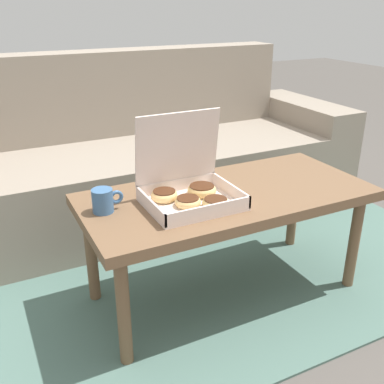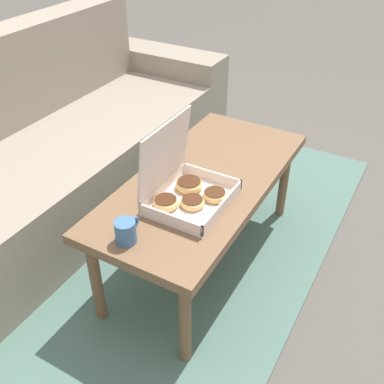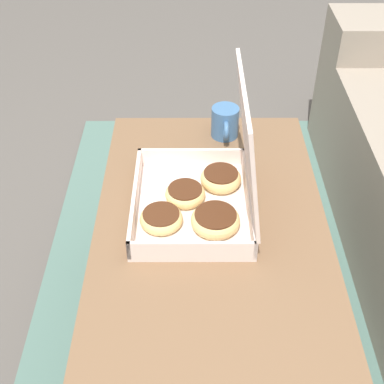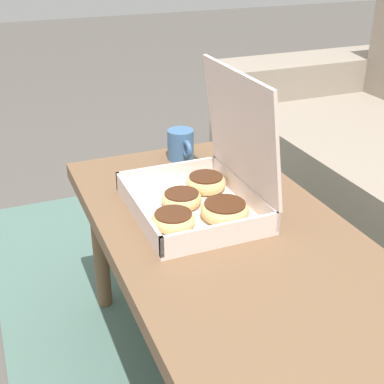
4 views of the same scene
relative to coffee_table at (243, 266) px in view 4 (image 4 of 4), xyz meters
name	(u,v)px [view 4 (image 4 of 4)]	position (x,y,z in m)	size (l,w,h in m)	color
area_rug	(370,359)	(0.00, 0.40, -0.40)	(2.45, 1.78, 0.01)	#4C6B60
coffee_table	(243,266)	(0.00, 0.00, 0.00)	(1.10, 0.51, 0.45)	brown
pastry_box	(205,189)	(-0.17, -0.01, 0.10)	(0.32, 0.26, 0.31)	silver
coffee_mug	(181,145)	(-0.46, 0.04, 0.09)	(0.11, 0.07, 0.08)	#3D6693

